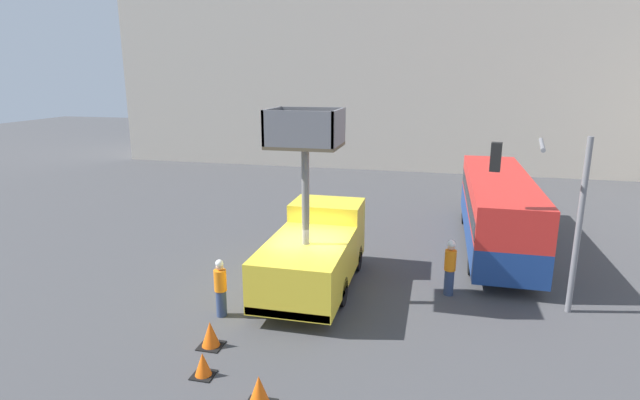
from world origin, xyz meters
TOP-DOWN VIEW (x-y plane):
  - ground_plane at (0.00, 0.00)m, footprint 120.00×120.00m
  - building_backdrop_far at (0.00, 27.81)m, footprint 44.00×10.00m
  - utility_truck at (0.05, 0.49)m, footprint 2.60×6.19m
  - city_bus at (6.55, 6.40)m, footprint 2.48×10.81m
  - traffic_light_pole at (7.30, 0.75)m, footprint 2.78×2.53m
  - road_worker_near_truck at (-2.24, -2.19)m, footprint 0.38×0.38m
  - road_worker_directing at (4.59, 1.02)m, footprint 0.38×0.38m
  - traffic_cone_near_truck at (0.42, -6.05)m, footprint 0.69×0.69m
  - traffic_cone_mid_road at (-1.78, -3.92)m, footprint 0.64×0.64m
  - traffic_cone_far_side at (-1.36, -5.23)m, footprint 0.55×0.55m

SIDE VIEW (x-z plane):
  - ground_plane at x=0.00m, z-range 0.00..0.00m
  - traffic_cone_far_side at x=-1.36m, z-range -0.02..0.60m
  - traffic_cone_mid_road at x=-1.78m, z-range -0.02..0.71m
  - traffic_cone_near_truck at x=0.42m, z-range -0.02..0.77m
  - road_worker_near_truck at x=-2.24m, z-range 0.00..1.85m
  - road_worker_directing at x=4.59m, z-range 0.01..1.95m
  - utility_truck at x=0.05m, z-range -1.67..4.58m
  - city_bus at x=6.55m, z-range 0.28..3.39m
  - traffic_light_pole at x=7.30m, z-range 0.95..6.46m
  - building_backdrop_far at x=0.00m, z-range 0.00..21.77m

